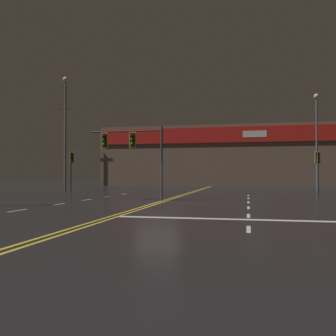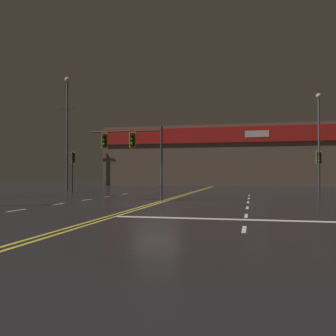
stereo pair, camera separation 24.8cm
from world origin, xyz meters
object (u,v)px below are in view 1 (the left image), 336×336
Objects in this scene: traffic_signal_median at (130,145)px; streetlight_median_approach at (317,129)px; traffic_signal_corner_northeast at (318,163)px; traffic_signal_corner_northwest at (71,163)px; streetlight_near_right at (65,120)px.

traffic_signal_median is 0.45× the size of streetlight_median_approach.
traffic_signal_corner_northeast is 20.77m from traffic_signal_corner_northwest.
traffic_signal_median is at bearing -49.44° from streetlight_near_right.
streetlight_near_right is (-2.77, 4.17, 4.53)m from traffic_signal_corner_northwest.
streetlight_median_approach is at bearing 26.90° from traffic_signal_corner_northwest.
traffic_signal_median is 0.40× the size of streetlight_near_right.
streetlight_near_right reaches higher than traffic_signal_corner_northeast.
traffic_signal_median reaches higher than traffic_signal_corner_northwest.
traffic_signal_median is 25.02m from streetlight_median_approach.
traffic_signal_corner_northeast is 12.16m from streetlight_median_approach.
traffic_signal_corner_northeast is 0.30× the size of streetlight_near_right.
streetlight_median_approach is (1.88, 11.35, 3.96)m from traffic_signal_corner_northeast.
traffic_signal_median is 17.50m from streetlight_near_right.
streetlight_near_right is 26.46m from streetlight_median_approach.
streetlight_near_right reaches higher than traffic_signal_corner_northwest.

